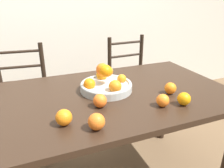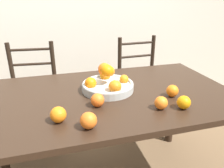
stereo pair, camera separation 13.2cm
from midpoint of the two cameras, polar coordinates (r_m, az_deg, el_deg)
wall_back at (r=2.69m, az=-8.82°, el=20.71°), size 8.00×0.06×2.60m
dining_table at (r=1.42m, az=0.47°, el=-6.37°), size 1.68×0.93×0.78m
fruit_bowl at (r=1.42m, az=1.47°, el=0.14°), size 0.34×0.34×0.18m
orange_loose_0 at (r=1.28m, az=21.09°, el=-4.57°), size 0.08×0.08×0.08m
orange_loose_1 at (r=1.24m, az=15.71°, el=-4.84°), size 0.07×0.07×0.07m
orange_loose_2 at (r=1.22m, az=-0.72°, el=-4.29°), size 0.08×0.08×0.08m
orange_loose_3 at (r=1.40m, az=18.11°, el=-1.76°), size 0.07×0.07×0.07m
orange_loose_4 at (r=1.09m, az=-10.52°, el=-7.96°), size 0.08×0.08×0.08m
orange_loose_5 at (r=1.03m, az=-2.47°, el=-9.61°), size 0.08×0.08×0.08m
chair_left at (r=2.13m, az=-18.01°, el=-3.49°), size 0.46×0.44×0.97m
chair_right at (r=2.32m, az=9.17°, el=-0.49°), size 0.44×0.42×0.97m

